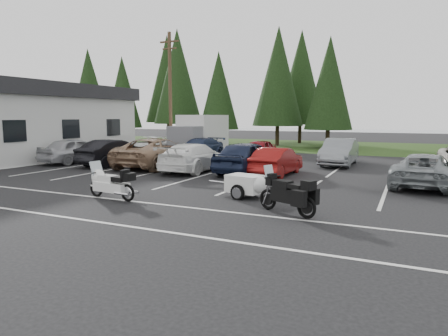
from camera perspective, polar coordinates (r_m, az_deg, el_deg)
ground at (r=15.68m, az=-0.42°, el=-2.87°), size 120.00×120.00×0.00m
grass_strip at (r=38.60m, az=15.18°, el=2.99°), size 80.00×16.00×0.01m
lake_water at (r=69.02m, az=23.01°, el=4.48°), size 70.00×50.00×0.02m
building at (r=30.49m, az=-29.00°, el=5.83°), size 10.60×15.60×4.90m
utility_pole at (r=30.87m, az=-7.69°, el=10.86°), size 1.60×0.26×9.00m
box_truck at (r=30.24m, az=-3.88°, el=4.83°), size 2.40×5.60×2.90m
stall_markings at (r=17.48m, az=2.42°, el=-1.80°), size 32.00×16.00×0.01m
conifer_0 at (r=50.40m, az=-18.72°, el=10.92°), size 4.58×4.58×10.66m
conifer_1 at (r=45.41m, az=-14.27°, el=10.44°), size 3.96×3.96×9.22m
conifer_2 at (r=43.35m, az=-6.65°, el=12.85°), size 5.10×5.10×11.89m
conifer_3 at (r=39.35m, az=-0.76°, el=11.00°), size 3.87×3.87×9.02m
conifer_4 at (r=38.80m, az=7.75°, el=12.85°), size 4.80×4.80×11.17m
conifer_5 at (r=36.25m, az=14.81°, el=11.64°), size 4.14×4.14×9.63m
conifer_back_a at (r=49.04m, az=-8.08°, el=12.46°), size 5.28×5.28×12.30m
conifer_back_b at (r=42.95m, az=10.95°, el=12.57°), size 4.97×4.97×11.58m
car_near_0 at (r=25.65m, az=-20.44°, el=2.37°), size 2.23×4.60×1.51m
car_near_1 at (r=23.76m, az=-15.46°, el=2.16°), size 1.89×4.59×1.48m
car_near_2 at (r=22.42m, az=-9.50°, el=2.20°), size 2.87×5.87×1.61m
car_near_3 at (r=20.42m, az=-4.28°, el=1.54°), size 2.16×5.00×1.43m
car_near_4 at (r=19.69m, az=3.32°, el=1.58°), size 2.13×4.81×1.61m
car_near_5 at (r=19.20m, az=7.57°, el=0.96°), size 1.51×4.06×1.33m
car_near_6 at (r=17.82m, az=26.75°, el=-0.27°), size 2.66×4.95×1.32m
car_far_0 at (r=28.99m, az=-10.55°, el=3.10°), size 2.38×5.00×1.38m
car_far_1 at (r=26.96m, az=-3.61°, el=2.85°), size 2.16×4.71×1.33m
car_far_2 at (r=25.34m, az=4.92°, el=2.54°), size 1.65×3.93×1.33m
car_far_3 at (r=23.89m, az=16.15°, el=2.22°), size 1.63×4.63×1.53m
touring_motorcycle at (r=13.98m, az=-15.82°, el=-1.75°), size 2.37×0.97×1.28m
cargo_trailer at (r=13.79m, az=3.02°, el=-2.59°), size 1.91×1.32×0.81m
adventure_motorcycle at (r=11.56m, az=8.93°, el=-3.16°), size 2.40×1.65×1.39m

